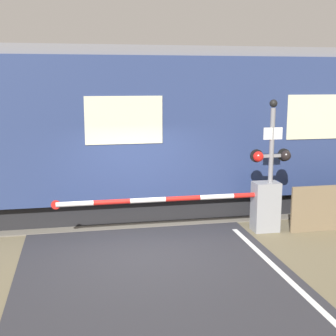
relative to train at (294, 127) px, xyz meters
The scene contains 5 objects.
ground_plane 6.13m from the train, 146.61° to the right, with size 80.00×80.00×0.00m, color #6B6047.
track_bed 5.25m from the train, behind, with size 36.00×3.20×0.13m.
train is the anchor object (origin of this frame).
crossing_barrier 3.53m from the train, 133.11° to the right, with size 5.22×0.44×1.18m.
signal_post 2.90m from the train, 125.96° to the right, with size 0.98×0.26×3.10m.
Camera 1 is at (-1.35, -9.18, 3.55)m, focal length 50.00 mm.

